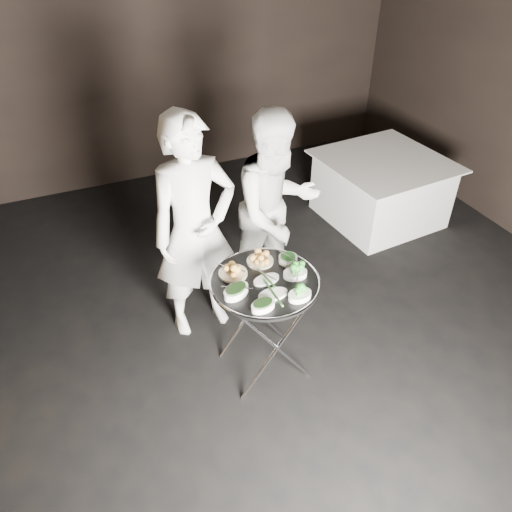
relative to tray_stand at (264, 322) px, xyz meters
name	(u,v)px	position (x,y,z in m)	size (l,w,h in m)	color
floor	(286,368)	(0.16, -0.08, -0.49)	(6.00, 7.00, 0.05)	black
wall_back	(150,50)	(0.16, 3.45, 1.04)	(6.00, 0.05, 3.00)	black
tray_stand	(264,322)	(0.00, 0.00, 0.00)	(0.56, 0.48, 0.83)	silver
serving_tray	(265,282)	(0.00, 0.00, 0.37)	(0.75, 0.75, 0.04)	black
potato_plate_a	(233,271)	(-0.17, 0.15, 0.41)	(0.20, 0.20, 0.07)	beige
potato_plate_b	(260,259)	(0.05, 0.20, 0.41)	(0.19, 0.19, 0.07)	beige
greens_bowl	(288,258)	(0.23, 0.12, 0.41)	(0.13, 0.13, 0.08)	white
asparagus_plate_a	(266,279)	(0.01, 0.00, 0.40)	(0.20, 0.13, 0.04)	white
asparagus_plate_b	(273,294)	(-0.02, -0.16, 0.40)	(0.20, 0.11, 0.04)	white
spinach_bowl_a	(236,290)	(-0.23, -0.05, 0.42)	(0.22, 0.19, 0.08)	white
spinach_bowl_b	(263,305)	(-0.12, -0.24, 0.41)	(0.18, 0.13, 0.07)	white
broccoli_bowl_a	(295,273)	(0.21, -0.04, 0.41)	(0.18, 0.14, 0.07)	white
broccoli_bowl_b	(300,294)	(0.13, -0.24, 0.41)	(0.17, 0.13, 0.07)	white
serving_utensils	(263,268)	(0.02, 0.07, 0.43)	(0.59, 0.45, 0.01)	silver
waiter_left	(195,231)	(-0.27, 0.67, 0.45)	(0.66, 0.44, 1.82)	white
waiter_right	(276,211)	(0.45, 0.77, 0.38)	(0.82, 0.64, 1.70)	white
dining_table	(380,189)	(2.03, 1.45, -0.12)	(1.21, 1.21, 0.69)	silver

